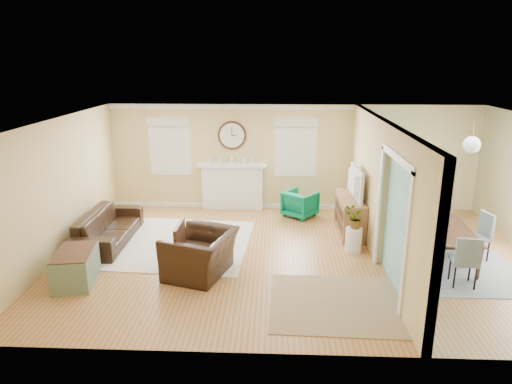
{
  "coord_description": "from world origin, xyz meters",
  "views": [
    {
      "loc": [
        -0.44,
        -8.05,
        3.66
      ],
      "look_at": [
        -0.8,
        0.3,
        1.2
      ],
      "focal_mm": 32.0,
      "sensor_mm": 36.0,
      "label": 1
    }
  ],
  "objects_px": {
    "green_chair": "(300,204)",
    "dining_table": "(443,244)",
    "eames_chair": "(200,254)",
    "credenza": "(350,215)",
    "sofa": "(108,227)"
  },
  "relations": [
    {
      "from": "green_chair",
      "to": "eames_chair",
      "type": "bearing_deg",
      "value": 96.64
    },
    {
      "from": "sofa",
      "to": "dining_table",
      "type": "xyz_separation_m",
      "value": [
        6.58,
        -0.58,
        -0.01
      ]
    },
    {
      "from": "sofa",
      "to": "green_chair",
      "type": "xyz_separation_m",
      "value": [
        4.02,
        1.76,
        -0.01
      ]
    },
    {
      "from": "credenza",
      "to": "dining_table",
      "type": "distance_m",
      "value": 2.02
    },
    {
      "from": "eames_chair",
      "to": "green_chair",
      "type": "height_order",
      "value": "eames_chair"
    },
    {
      "from": "eames_chair",
      "to": "credenza",
      "type": "bearing_deg",
      "value": 143.52
    },
    {
      "from": "credenza",
      "to": "dining_table",
      "type": "relative_size",
      "value": 0.8
    },
    {
      "from": "green_chair",
      "to": "dining_table",
      "type": "distance_m",
      "value": 3.46
    },
    {
      "from": "green_chair",
      "to": "credenza",
      "type": "relative_size",
      "value": 0.49
    },
    {
      "from": "credenza",
      "to": "eames_chair",
      "type": "bearing_deg",
      "value": -143.95
    },
    {
      "from": "eames_chair",
      "to": "dining_table",
      "type": "bearing_deg",
      "value": 117.8
    },
    {
      "from": "eames_chair",
      "to": "green_chair",
      "type": "relative_size",
      "value": 1.71
    },
    {
      "from": "sofa",
      "to": "dining_table",
      "type": "distance_m",
      "value": 6.6
    },
    {
      "from": "eames_chair",
      "to": "credenza",
      "type": "height_order",
      "value": "credenza"
    },
    {
      "from": "dining_table",
      "to": "eames_chair",
      "type": "bearing_deg",
      "value": 104.42
    }
  ]
}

